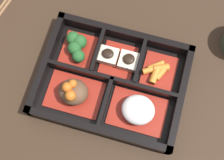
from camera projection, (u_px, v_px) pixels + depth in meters
ground_plane at (112, 83)px, 0.69m from camera, size 3.00×3.00×0.00m
bento_base at (112, 83)px, 0.69m from camera, size 0.31×0.24×0.01m
bento_rim at (112, 80)px, 0.67m from camera, size 0.31×0.24×0.04m
bowl_rice at (138, 110)px, 0.64m from camera, size 0.12×0.08×0.04m
bowl_stew at (73, 92)px, 0.65m from camera, size 0.12×0.08×0.06m
bowl_carrots at (158, 71)px, 0.68m from camera, size 0.07×0.08×0.02m
bowl_tofu at (119, 59)px, 0.68m from camera, size 0.09×0.08×0.03m
bowl_greens at (77, 46)px, 0.69m from camera, size 0.07×0.08×0.04m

